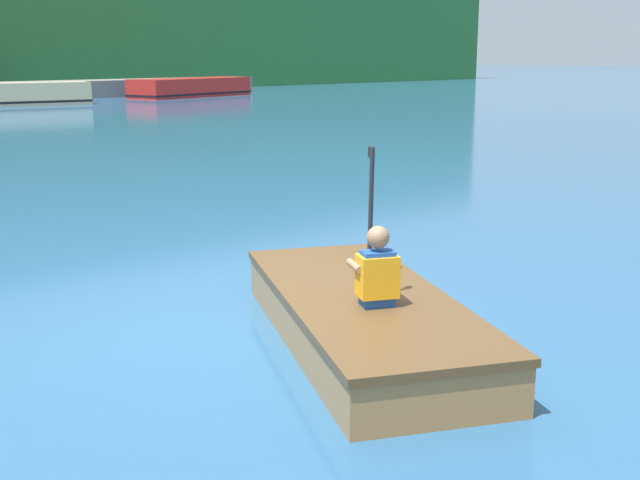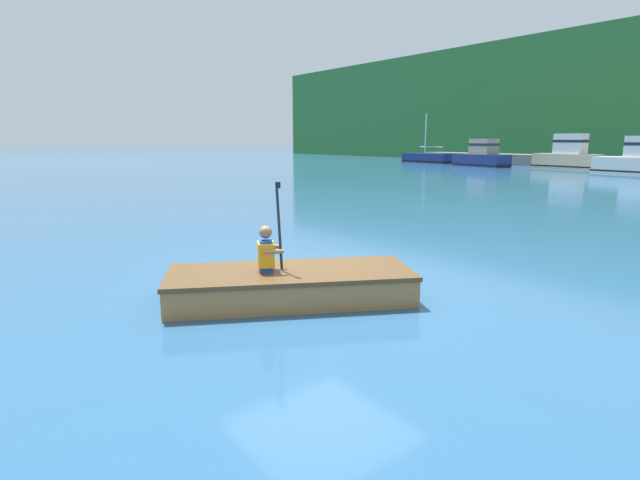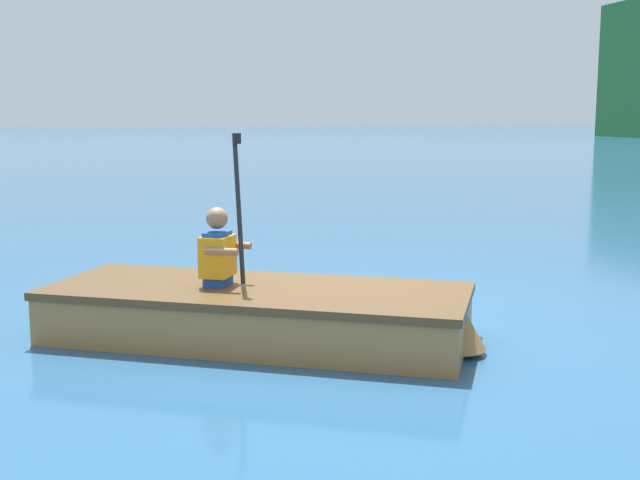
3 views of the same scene
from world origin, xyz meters
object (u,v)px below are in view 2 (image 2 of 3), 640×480
object	(u,v)px
moored_boat_dock_center_far	(567,156)
rowboat_foreground	(294,283)
person_paddler	(267,251)
moored_boat_dock_west_end	(481,156)
moored_boat_dock_east_end	(427,158)

from	to	relation	value
moored_boat_dock_center_far	rowboat_foreground	distance (m)	36.16
rowboat_foreground	person_paddler	bearing A→B (deg)	-118.39
rowboat_foreground	person_paddler	distance (m)	0.58
moored_boat_dock_center_far	moored_boat_dock_west_end	bearing A→B (deg)	-156.55
moored_boat_dock_west_end	moored_boat_dock_center_far	size ratio (longest dim) A/B	1.04
moored_boat_dock_west_end	rowboat_foreground	world-z (taller)	moored_boat_dock_west_end
moored_boat_dock_west_end	rowboat_foreground	distance (m)	36.46
moored_boat_dock_center_far	moored_boat_dock_east_end	world-z (taller)	moored_boat_dock_east_end
moored_boat_dock_west_end	person_paddler	size ratio (longest dim) A/B	4.25
moored_boat_dock_east_end	moored_boat_dock_west_end	bearing A→B (deg)	-13.54
person_paddler	rowboat_foreground	bearing A→B (deg)	61.61
moored_boat_dock_east_end	person_paddler	bearing A→B (deg)	-52.23
moored_boat_dock_center_far	person_paddler	xyz separation A→B (m)	(13.00, -33.99, -0.27)
person_paddler	moored_boat_dock_center_far	bearing A→B (deg)	110.93
moored_boat_dock_center_far	moored_boat_dock_east_end	distance (m)	12.79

